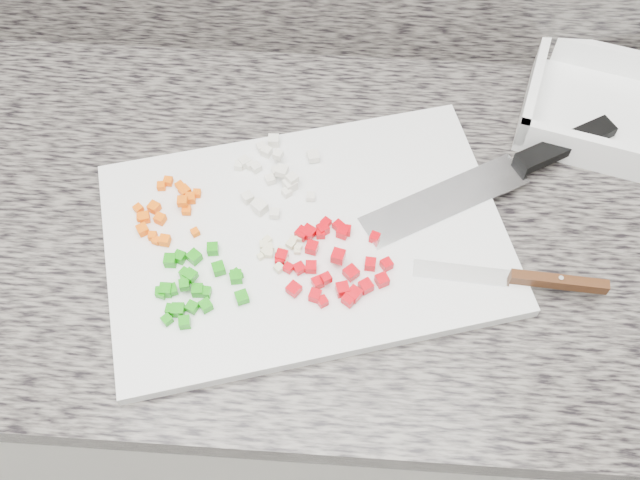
{
  "coord_description": "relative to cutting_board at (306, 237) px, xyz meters",
  "views": [
    {
      "loc": [
        0.09,
        0.91,
        1.69
      ],
      "look_at": [
        0.05,
        1.37,
        0.94
      ],
      "focal_mm": 40.0,
      "sensor_mm": 36.0,
      "label": 1
    }
  ],
  "objects": [
    {
      "name": "red_pepper_pile",
      "position": [
        0.04,
        -0.05,
        0.02
      ],
      "size": [
        0.15,
        0.13,
        0.03
      ],
      "color": "#C5020C",
      "rests_on": "cutting_board"
    },
    {
      "name": "onion_pile",
      "position": [
        -0.05,
        0.08,
        0.02
      ],
      "size": [
        0.11,
        0.13,
        0.02
      ],
      "color": "silver",
      "rests_on": "cutting_board"
    },
    {
      "name": "tray",
      "position": [
        0.43,
        0.23,
        0.01
      ],
      "size": [
        0.31,
        0.26,
        0.06
      ],
      "rotation": [
        0.0,
        0.0,
        -0.26
      ],
      "color": "white",
      "rests_on": "countertop"
    },
    {
      "name": "cutting_board",
      "position": [
        0.0,
        0.0,
        0.0
      ],
      "size": [
        0.58,
        0.47,
        0.02
      ],
      "primitive_type": "cube",
      "rotation": [
        0.0,
        0.0,
        0.29
      ],
      "color": "white",
      "rests_on": "countertop"
    },
    {
      "name": "green_pepper_pile",
      "position": [
        -0.13,
        -0.08,
        0.02
      ],
      "size": [
        0.12,
        0.12,
        0.02
      ],
      "color": "#148A0C",
      "rests_on": "cutting_board"
    },
    {
      "name": "cabinet",
      "position": [
        -0.03,
        0.05,
        -0.48
      ],
      "size": [
        3.92,
        0.62,
        0.86
      ],
      "primitive_type": "cube",
      "color": "beige",
      "rests_on": "ground"
    },
    {
      "name": "carrot_pile",
      "position": [
        -0.18,
        0.02,
        0.01
      ],
      "size": [
        0.09,
        0.1,
        0.02
      ],
      "color": "#F85D05",
      "rests_on": "cutting_board"
    },
    {
      "name": "chef_knife",
      "position": [
        0.29,
        0.13,
        0.01
      ],
      "size": [
        0.35,
        0.23,
        0.02
      ],
      "rotation": [
        0.0,
        0.0,
        0.54
      ],
      "color": "silver",
      "rests_on": "cutting_board"
    },
    {
      "name": "garlic_pile",
      "position": [
        -0.03,
        -0.03,
        0.01
      ],
      "size": [
        0.06,
        0.06,
        0.01
      ],
      "color": "beige",
      "rests_on": "cutting_board"
    },
    {
      "name": "paring_knife",
      "position": [
        0.28,
        -0.05,
        0.01
      ],
      "size": [
        0.24,
        0.03,
        0.02
      ],
      "rotation": [
        0.0,
        0.0,
        -0.07
      ],
      "color": "silver",
      "rests_on": "cutting_board"
    },
    {
      "name": "countertop",
      "position": [
        -0.03,
        0.05,
        -0.03
      ],
      "size": [
        3.96,
        0.64,
        0.04
      ],
      "primitive_type": "cube",
      "color": "#615C55",
      "rests_on": "cabinet"
    }
  ]
}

